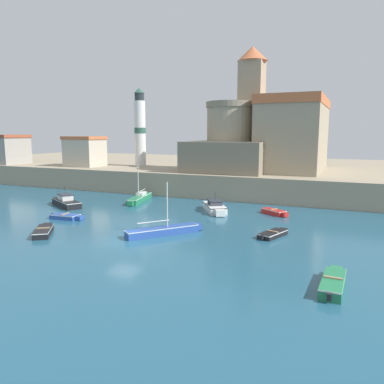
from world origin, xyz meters
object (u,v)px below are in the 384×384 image
(fortress, at_px, (230,148))
(harbor_shed_near_wharf, at_px, (6,149))
(dinghy_blue_6, at_px, (66,216))
(dinghy_red_7, at_px, (274,212))
(church, at_px, (289,131))
(dinghy_black_1, at_px, (44,231))
(dinghy_black_2, at_px, (273,234))
(harbor_shed_mid_row, at_px, (85,151))
(sailboat_green_4, at_px, (140,198))
(sailboat_blue_0, at_px, (164,230))
(dinghy_green_8, at_px, (333,283))
(motorboat_black_5, at_px, (66,202))
(motorboat_white_3, at_px, (215,207))
(lighthouse, at_px, (140,129))

(fortress, height_order, harbor_shed_near_wharf, fortress)
(dinghy_blue_6, relative_size, dinghy_red_7, 1.17)
(dinghy_red_7, distance_m, church, 18.70)
(dinghy_red_7, height_order, church, church)
(dinghy_blue_6, xyz_separation_m, church, (16.93, 26.93, 8.51))
(dinghy_black_1, height_order, dinghy_red_7, dinghy_black_1)
(fortress, xyz_separation_m, harbor_shed_near_wharf, (-40.00, -3.20, -0.73))
(dinghy_black_2, relative_size, harbor_shed_near_wharf, 0.56)
(church, xyz_separation_m, harbor_shed_mid_row, (-31.27, -6.35, -3.21))
(sailboat_green_4, bearing_deg, dinghy_black_1, -87.23)
(sailboat_blue_0, distance_m, harbor_shed_mid_row, 34.32)
(dinghy_blue_6, xyz_separation_m, dinghy_green_8, (25.26, -7.30, 0.07))
(sailboat_green_4, relative_size, dinghy_green_8, 1.53)
(dinghy_blue_6, height_order, harbor_shed_near_wharf, harbor_shed_near_wharf)
(sailboat_blue_0, relative_size, church, 0.34)
(dinghy_red_7, height_order, dinghy_green_8, dinghy_green_8)
(dinghy_green_8, bearing_deg, church, 103.68)
(sailboat_green_4, height_order, church, church)
(dinghy_blue_6, bearing_deg, motorboat_black_5, 132.32)
(motorboat_white_3, distance_m, harbor_shed_mid_row, 29.39)
(sailboat_green_4, height_order, dinghy_green_8, sailboat_green_4)
(motorboat_white_3, xyz_separation_m, dinghy_red_7, (6.22, 1.08, -0.21))
(church, bearing_deg, dinghy_black_1, -114.51)
(sailboat_green_4, xyz_separation_m, harbor_shed_near_wharf, (-31.81, 7.71, 5.26))
(dinghy_blue_6, distance_m, harbor_shed_mid_row, 25.64)
(motorboat_white_3, height_order, dinghy_red_7, motorboat_white_3)
(sailboat_blue_0, height_order, dinghy_green_8, sailboat_blue_0)
(harbor_shed_mid_row, bearing_deg, dinghy_black_1, -57.19)
(dinghy_green_8, distance_m, harbor_shed_near_wharf, 61.80)
(dinghy_black_1, bearing_deg, harbor_shed_near_wharf, 143.27)
(dinghy_black_2, xyz_separation_m, motorboat_black_5, (-24.85, 3.35, 0.28))
(dinghy_green_8, height_order, church, church)
(dinghy_black_1, xyz_separation_m, motorboat_black_5, (-7.00, 10.40, 0.22))
(dinghy_blue_6, bearing_deg, dinghy_black_2, 5.23)
(dinghy_black_1, distance_m, dinghy_red_7, 22.48)
(harbor_shed_near_wharf, bearing_deg, lighthouse, 12.93)
(sailboat_blue_0, relative_size, motorboat_black_5, 0.98)
(church, distance_m, harbor_shed_mid_row, 32.07)
(dinghy_black_2, distance_m, motorboat_black_5, 25.08)
(motorboat_black_5, height_order, harbor_shed_mid_row, harbor_shed_mid_row)
(dinghy_green_8, distance_m, church, 36.23)
(dinghy_black_1, bearing_deg, sailboat_blue_0, 22.82)
(church, height_order, fortress, church)
(motorboat_black_5, relative_size, harbor_shed_near_wharf, 0.93)
(dinghy_black_1, distance_m, motorboat_black_5, 12.54)
(church, height_order, harbor_shed_near_wharf, church)
(sailboat_blue_0, height_order, sailboat_green_4, sailboat_green_4)
(sailboat_blue_0, distance_m, motorboat_black_5, 17.56)
(motorboat_white_3, distance_m, harbor_shed_near_wharf, 44.08)
(lighthouse, bearing_deg, motorboat_black_5, -85.24)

